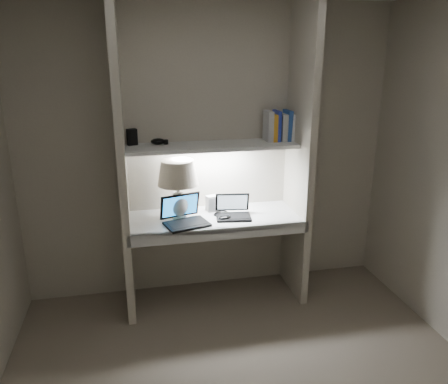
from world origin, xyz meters
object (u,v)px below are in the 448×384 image
object	(u,v)px
laptop_netbook	(233,212)
speaker	(212,203)
table_lamp	(178,180)
laptop_main	(184,217)
book_row	(279,126)

from	to	relation	value
laptop_netbook	speaker	distance (m)	0.22
table_lamp	speaker	bearing A→B (deg)	19.39
table_lamp	laptop_main	size ratio (longest dim) A/B	1.23
speaker	book_row	bearing A→B (deg)	-14.47
laptop_main	laptop_netbook	world-z (taller)	laptop_main
book_row	laptop_netbook	bearing A→B (deg)	-157.82
laptop_main	speaker	size ratio (longest dim) A/B	2.86
laptop_main	book_row	distance (m)	1.11
laptop_netbook	book_row	bearing A→B (deg)	30.01
table_lamp	speaker	size ratio (longest dim) A/B	3.52
laptop_netbook	laptop_main	bearing A→B (deg)	-162.96
speaker	book_row	xyz separation A→B (m)	(0.58, 0.01, 0.65)
table_lamp	laptop_netbook	distance (m)	0.54
table_lamp	laptop_netbook	bearing A→B (deg)	-7.41
laptop_netbook	speaker	size ratio (longest dim) A/B	2.26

